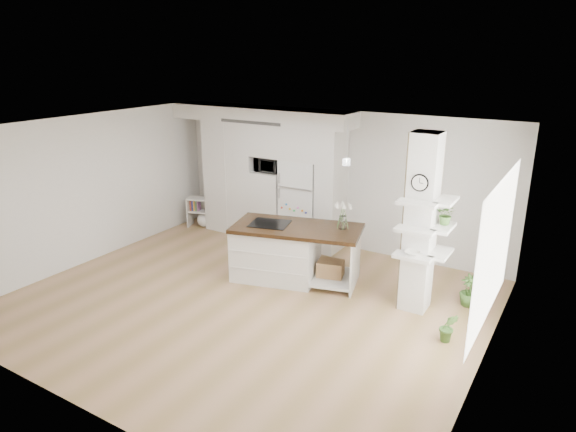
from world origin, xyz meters
name	(u,v)px	position (x,y,z in m)	size (l,w,h in m)	color
floor	(247,302)	(0.00, 0.00, 0.00)	(7.00, 6.00, 0.01)	tan
room	(244,188)	(0.00, 0.00, 1.86)	(7.04, 6.04, 2.72)	white
cabinet_wall	(264,166)	(-1.45, 2.67, 1.51)	(4.00, 0.71, 2.70)	silver
refrigerator	(303,202)	(-0.53, 2.68, 0.88)	(0.78, 0.69, 1.75)	white
column	(424,226)	(2.38, 1.13, 1.35)	(0.69, 0.90, 2.70)	silver
window	(495,250)	(3.48, 0.30, 1.50)	(2.40, 2.40, 0.00)	white
pendant_light	(355,183)	(1.70, 0.15, 2.12)	(0.12, 0.12, 0.10)	white
kitchen_island	(283,251)	(0.01, 1.07, 0.50)	(2.33, 1.53, 1.53)	silver
bookshelf	(202,214)	(-2.98, 2.44, 0.29)	(0.63, 0.48, 0.66)	silver
floor_plant_a	(448,327)	(3.00, 0.48, 0.22)	(0.24, 0.19, 0.43)	#3E692A
floor_plant_b	(469,290)	(3.00, 1.69, 0.25)	(0.29, 0.29, 0.51)	#3E692A
microwave	(269,165)	(-1.27, 2.62, 1.57)	(0.54, 0.37, 0.30)	#2D2D2D
shelf_plant	(446,215)	(2.63, 1.30, 1.52)	(0.27, 0.23, 0.30)	#3E692A
decor_bowl	(412,253)	(2.30, 0.90, 1.00)	(0.22, 0.22, 0.05)	white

